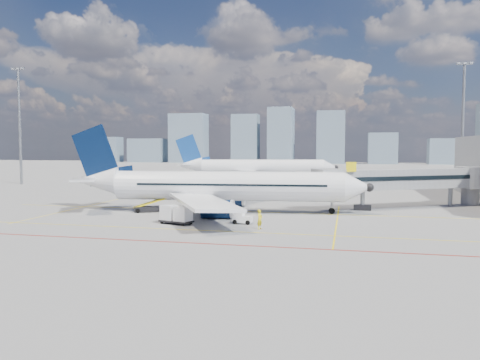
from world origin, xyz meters
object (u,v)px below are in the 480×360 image
object	(u,v)px
second_aircraft	(255,168)
belt_loader	(151,207)
main_aircraft	(215,186)
baggage_tug	(242,218)
cargo_dolly	(176,214)
ramp_worker	(260,219)

from	to	relation	value
second_aircraft	belt_loader	distance (m)	56.68
main_aircraft	second_aircraft	bearing A→B (deg)	90.07
belt_loader	second_aircraft	bearing A→B (deg)	63.70
second_aircraft	baggage_tug	world-z (taller)	second_aircraft
second_aircraft	cargo_dolly	bearing A→B (deg)	-97.91
baggage_tug	belt_loader	size ratio (longest dim) A/B	0.38
main_aircraft	second_aircraft	world-z (taller)	second_aircraft
baggage_tug	ramp_worker	xyz separation A→B (m)	(2.46, -2.75, 0.33)
belt_loader	main_aircraft	bearing A→B (deg)	-11.21
main_aircraft	second_aircraft	xyz separation A→B (m)	(-5.57, 54.78, -0.00)
main_aircraft	baggage_tug	world-z (taller)	main_aircraft
second_aircraft	baggage_tug	size ratio (longest dim) A/B	19.08
main_aircraft	second_aircraft	distance (m)	55.07
baggage_tug	cargo_dolly	distance (m)	6.96
cargo_dolly	ramp_worker	bearing A→B (deg)	11.34
ramp_worker	second_aircraft	bearing A→B (deg)	30.27
baggage_tug	belt_loader	distance (m)	14.67
cargo_dolly	main_aircraft	bearing A→B (deg)	99.26
second_aircraft	belt_loader	size ratio (longest dim) A/B	7.26
cargo_dolly	belt_loader	xyz separation A→B (m)	(-6.49, 8.11, -0.51)
main_aircraft	cargo_dolly	distance (m)	10.23
second_aircraft	main_aircraft	bearing A→B (deg)	-95.75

